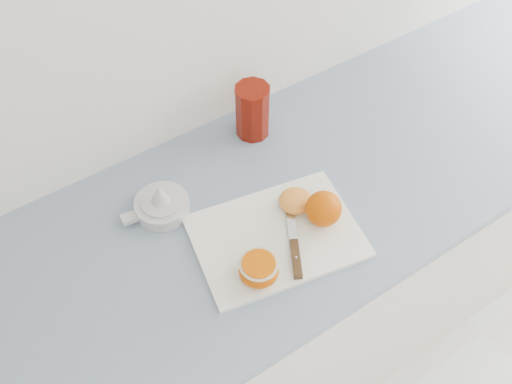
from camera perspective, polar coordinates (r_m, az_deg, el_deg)
counter at (r=1.70m, az=1.84°, el=-9.69°), size 2.45×0.64×0.89m
cutting_board at (r=1.25m, az=2.05°, el=-4.45°), size 0.40×0.32×0.01m
whole_orange at (r=1.25m, az=6.77°, el=-1.67°), size 0.08×0.08×0.08m
half_orange at (r=1.17m, az=0.27°, el=-7.78°), size 0.08×0.08×0.05m
squeezed_shell at (r=1.29m, az=4.00°, el=-0.86°), size 0.08×0.08×0.03m
paring_knife at (r=1.22m, az=3.93°, el=-5.93°), size 0.12×0.19×0.01m
citrus_juicer at (r=1.30m, az=-9.47°, el=-1.23°), size 0.16×0.12×0.08m
red_tumbler at (r=1.42m, az=-0.35°, el=7.96°), size 0.09×0.09×0.14m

